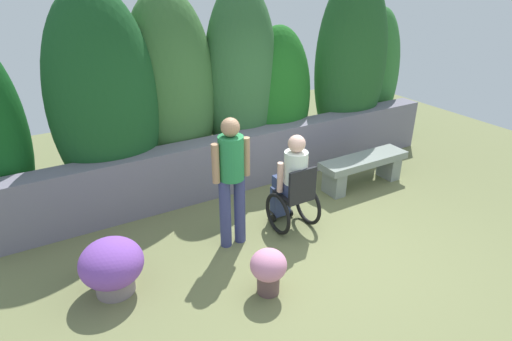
# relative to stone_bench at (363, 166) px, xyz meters

# --- Properties ---
(ground_plane) EXTENTS (12.35, 12.35, 0.00)m
(ground_plane) POSITION_rel_stone_bench_xyz_m (-1.63, -1.06, -0.33)
(ground_plane) COLOR olive
(stone_retaining_wall) EXTENTS (7.26, 0.37, 0.88)m
(stone_retaining_wall) POSITION_rel_stone_bench_xyz_m (-1.63, 0.95, 0.11)
(stone_retaining_wall) COLOR slate
(stone_retaining_wall) RESTS_ON ground
(hedge_backdrop) EXTENTS (7.65, 1.25, 3.19)m
(hedge_backdrop) POSITION_rel_stone_bench_xyz_m (-1.55, 1.46, 1.12)
(hedge_backdrop) COLOR #14531D
(hedge_backdrop) RESTS_ON ground
(stone_bench) EXTENTS (1.52, 0.41, 0.49)m
(stone_bench) POSITION_rel_stone_bench_xyz_m (0.00, 0.00, 0.00)
(stone_bench) COLOR gray
(stone_bench) RESTS_ON ground
(person_in_wheelchair) EXTENTS (0.53, 0.66, 1.33)m
(person_in_wheelchair) POSITION_rel_stone_bench_xyz_m (-1.66, -0.43, 0.29)
(person_in_wheelchair) COLOR black
(person_in_wheelchair) RESTS_ON ground
(person_standing_companion) EXTENTS (0.49, 0.30, 1.67)m
(person_standing_companion) POSITION_rel_stone_bench_xyz_m (-2.52, -0.38, 0.63)
(person_standing_companion) COLOR #3A3F74
(person_standing_companion) RESTS_ON ground
(flower_pot_purple_near) EXTENTS (0.39, 0.39, 0.52)m
(flower_pot_purple_near) POSITION_rel_stone_bench_xyz_m (-2.61, -1.38, -0.03)
(flower_pot_purple_near) COLOR brown
(flower_pot_purple_near) RESTS_ON ground
(flower_pot_terracotta_by_wall) EXTENTS (0.67, 0.67, 0.62)m
(flower_pot_terracotta_by_wall) POSITION_rel_stone_bench_xyz_m (-4.03, -0.53, -0.00)
(flower_pot_terracotta_by_wall) COLOR gray
(flower_pot_terracotta_by_wall) RESTS_ON ground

